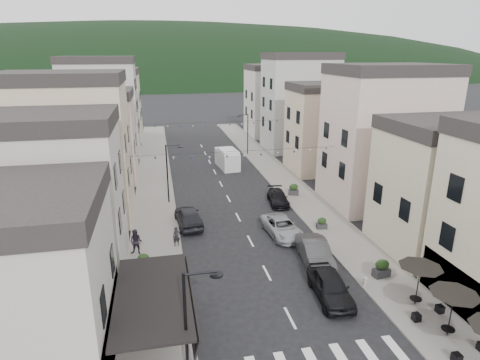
# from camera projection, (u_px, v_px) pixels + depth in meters

# --- Properties ---
(sidewalk_left) EXTENTS (4.00, 76.00, 0.12)m
(sidewalk_left) POSITION_uv_depth(u_px,v_px,m) (155.00, 185.00, 45.69)
(sidewalk_left) COLOR slate
(sidewalk_left) RESTS_ON ground
(sidewalk_right) EXTENTS (4.00, 76.00, 0.12)m
(sidewalk_right) POSITION_uv_depth(u_px,v_px,m) (281.00, 177.00, 48.59)
(sidewalk_right) COLOR slate
(sidewalk_right) RESTS_ON ground
(hill_backdrop) EXTENTS (640.00, 360.00, 70.00)m
(hill_backdrop) POSITION_uv_depth(u_px,v_px,m) (164.00, 73.00, 297.15)
(hill_backdrop) COLOR black
(hill_backdrop) RESTS_ON ground
(boutique_awning) EXTENTS (3.77, 7.50, 3.28)m
(boutique_awning) POSITION_uv_depth(u_px,v_px,m) (158.00, 296.00, 19.63)
(boutique_awning) COLOR black
(boutique_awning) RESTS_ON ground
(buildings_row_left) EXTENTS (10.20, 54.16, 14.00)m
(buildings_row_left) POSITION_uv_depth(u_px,v_px,m) (91.00, 126.00, 47.86)
(buildings_row_left) COLOR beige
(buildings_row_left) RESTS_ON ground
(buildings_row_right) EXTENTS (10.20, 54.16, 14.50)m
(buildings_row_right) POSITION_uv_depth(u_px,v_px,m) (323.00, 118.00, 52.32)
(buildings_row_right) COLOR beige
(buildings_row_right) RESTS_ON ground
(cafe_terrace) EXTENTS (2.50, 8.10, 2.53)m
(cafe_terrace) POSITION_uv_depth(u_px,v_px,m) (454.00, 299.00, 20.69)
(cafe_terrace) COLOR black
(cafe_terrace) RESTS_ON ground
(streetlamp_left_near) EXTENTS (1.70, 0.56, 6.00)m
(streetlamp_left_near) POSITION_uv_depth(u_px,v_px,m) (192.00, 320.00, 16.93)
(streetlamp_left_near) COLOR black
(streetlamp_left_near) RESTS_ON ground
(streetlamp_left_far) EXTENTS (1.70, 0.56, 6.00)m
(streetlamp_left_far) POSITION_uv_depth(u_px,v_px,m) (170.00, 168.00, 39.31)
(streetlamp_left_far) COLOR black
(streetlamp_left_far) RESTS_ON ground
(streetlamp_right_far) EXTENTS (1.70, 0.56, 6.00)m
(streetlamp_right_far) POSITION_uv_depth(u_px,v_px,m) (246.00, 130.00, 58.35)
(streetlamp_right_far) COLOR black
(streetlamp_right_far) RESTS_ON ground
(bollards) EXTENTS (11.66, 10.26, 0.60)m
(bollards) POSITION_uv_depth(u_px,v_px,m) (293.00, 317.00, 22.31)
(bollards) COLOR gray
(bollards) RESTS_ON ground
(bunting_near) EXTENTS (19.00, 0.28, 0.62)m
(bunting_near) POSITION_uv_depth(u_px,v_px,m) (236.00, 155.00, 36.11)
(bunting_near) COLOR black
(bunting_near) RESTS_ON ground
(bunting_far) EXTENTS (19.00, 0.28, 0.62)m
(bunting_far) POSITION_uv_depth(u_px,v_px,m) (212.00, 125.00, 51.04)
(bunting_far) COLOR black
(bunting_far) RESTS_ON ground
(parked_car_a) EXTENTS (2.29, 4.92, 1.63)m
(parked_car_a) POSITION_uv_depth(u_px,v_px,m) (330.00, 286.00, 24.56)
(parked_car_a) COLOR black
(parked_car_a) RESTS_ON ground
(parked_car_b) EXTENTS (2.34, 5.28, 1.68)m
(parked_car_b) POSITION_uv_depth(u_px,v_px,m) (315.00, 253.00, 28.60)
(parked_car_b) COLOR #343436
(parked_car_b) RESTS_ON ground
(parked_car_c) EXTENTS (2.80, 5.32, 1.43)m
(parked_car_c) POSITION_uv_depth(u_px,v_px,m) (282.00, 227.00, 33.11)
(parked_car_c) COLOR #969A9E
(parked_car_c) RESTS_ON ground
(parked_car_d) EXTENTS (2.32, 4.58, 1.27)m
(parked_car_d) POSITION_uv_depth(u_px,v_px,m) (278.00, 198.00, 40.03)
(parked_car_d) COLOR black
(parked_car_d) RESTS_ON ground
(parked_car_e) EXTENTS (2.46, 5.16, 1.70)m
(parked_car_e) POSITION_uv_depth(u_px,v_px,m) (188.00, 217.00, 34.86)
(parked_car_e) COLOR black
(parked_car_e) RESTS_ON ground
(delivery_van) EXTENTS (2.59, 5.49, 2.55)m
(delivery_van) POSITION_uv_depth(u_px,v_px,m) (227.00, 158.00, 52.42)
(delivery_van) COLOR silver
(delivery_van) RESTS_ON ground
(pedestrian_a) EXTENTS (0.61, 0.45, 1.53)m
(pedestrian_a) POSITION_uv_depth(u_px,v_px,m) (176.00, 237.00, 31.01)
(pedestrian_a) COLOR black
(pedestrian_a) RESTS_ON sidewalk_left
(pedestrian_b) EXTENTS (1.13, 1.00, 1.94)m
(pedestrian_b) POSITION_uv_depth(u_px,v_px,m) (136.00, 242.00, 29.66)
(pedestrian_b) COLOR black
(pedestrian_b) RESTS_ON sidewalk_left
(planter_la) EXTENTS (1.03, 0.78, 1.02)m
(planter_la) POSITION_uv_depth(u_px,v_px,m) (151.00, 291.00, 24.45)
(planter_la) COLOR #313133
(planter_la) RESTS_ON sidewalk_left
(planter_lb) EXTENTS (0.98, 0.70, 0.99)m
(planter_lb) POSITION_uv_depth(u_px,v_px,m) (144.00, 260.00, 28.02)
(planter_lb) COLOR #2E2E31
(planter_lb) RESTS_ON sidewalk_left
(planter_ra) EXTENTS (1.18, 0.75, 1.24)m
(planter_ra) POSITION_uv_depth(u_px,v_px,m) (382.00, 268.00, 26.78)
(planter_ra) COLOR #2E2D30
(planter_ra) RESTS_ON sidewalk_right
(planter_rb) EXTENTS (0.93, 0.58, 0.99)m
(planter_rb) POSITION_uv_depth(u_px,v_px,m) (322.00, 223.00, 34.12)
(planter_rb) COLOR #2D2D2F
(planter_rb) RESTS_ON sidewalk_right
(planter_rc) EXTENTS (1.21, 0.91, 1.21)m
(planter_rc) POSITION_uv_depth(u_px,v_px,m) (294.00, 189.00, 42.19)
(planter_rc) COLOR #2D2D30
(planter_rc) RESTS_ON sidewalk_right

